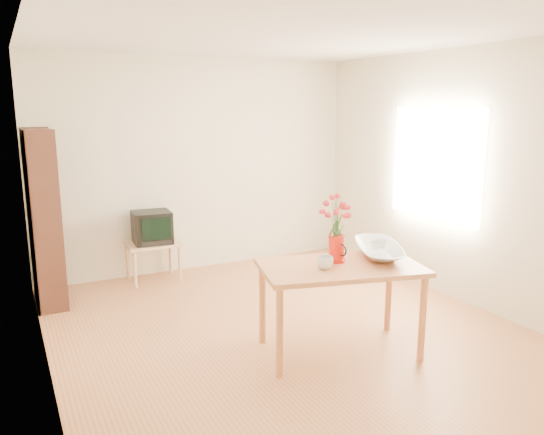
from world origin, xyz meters
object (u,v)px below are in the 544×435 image
television (152,227)px  bowl (379,226)px  table (340,276)px  pitcher (336,250)px  mug (325,263)px

television → bowl: bearing=-56.6°
bowl → table: bearing=-167.2°
table → pitcher: size_ratio=6.36×
pitcher → mug: size_ratio=1.74×
table → mug: size_ratio=11.08×
pitcher → bowl: bowl is taller
table → pitcher: 0.22m
television → mug: bearing=-70.0°
mug → television: size_ratio=0.29×
pitcher → television: pitcher is taller
pitcher → television: 2.62m
table → pitcher: pitcher is taller
pitcher → television: size_ratio=0.50×
table → television: 2.69m
mug → television: bearing=-62.5°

